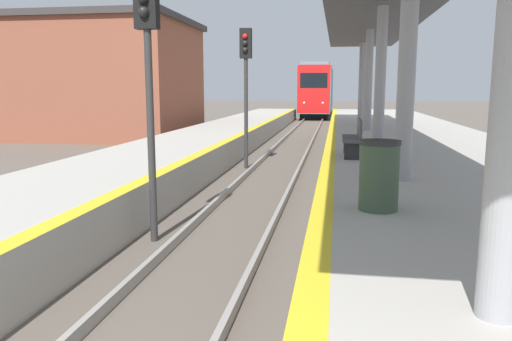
{
  "coord_description": "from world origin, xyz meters",
  "views": [
    {
      "loc": [
        1.82,
        -1.23,
        2.52
      ],
      "look_at": [
        -1.74,
        20.8,
        -1.16
      ],
      "focal_mm": 35.0,
      "sensor_mm": 36.0,
      "label": 1
    }
  ],
  "objects_px": {
    "bench": "(354,137)",
    "signal_mid": "(246,71)",
    "train": "(318,90)",
    "signal_near": "(148,55)",
    "trash_bin": "(379,175)"
  },
  "relations": [
    {
      "from": "bench",
      "to": "signal_mid",
      "type": "bearing_deg",
      "value": 137.57
    },
    {
      "from": "train",
      "to": "bench",
      "type": "height_order",
      "value": "train"
    },
    {
      "from": "signal_mid",
      "to": "bench",
      "type": "distance_m",
      "value": 4.72
    },
    {
      "from": "train",
      "to": "signal_near",
      "type": "bearing_deg",
      "value": -91.66
    },
    {
      "from": "signal_mid",
      "to": "train",
      "type": "bearing_deg",
      "value": 88.2
    },
    {
      "from": "train",
      "to": "trash_bin",
      "type": "distance_m",
      "value": 40.41
    },
    {
      "from": "signal_mid",
      "to": "bench",
      "type": "xyz_separation_m",
      "value": [
        3.25,
        -2.97,
        -1.7
      ]
    },
    {
      "from": "signal_mid",
      "to": "trash_bin",
      "type": "relative_size",
      "value": 4.47
    },
    {
      "from": "signal_near",
      "to": "train",
      "type": "bearing_deg",
      "value": 88.34
    },
    {
      "from": "train",
      "to": "signal_mid",
      "type": "height_order",
      "value": "train"
    },
    {
      "from": "train",
      "to": "signal_mid",
      "type": "distance_m",
      "value": 31.82
    },
    {
      "from": "train",
      "to": "signal_mid",
      "type": "relative_size",
      "value": 3.82
    },
    {
      "from": "signal_mid",
      "to": "trash_bin",
      "type": "height_order",
      "value": "signal_mid"
    },
    {
      "from": "signal_near",
      "to": "trash_bin",
      "type": "bearing_deg",
      "value": -11.65
    },
    {
      "from": "train",
      "to": "signal_near",
      "type": "relative_size",
      "value": 3.82
    }
  ]
}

